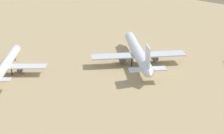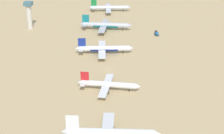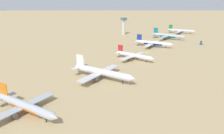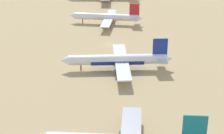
# 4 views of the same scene
# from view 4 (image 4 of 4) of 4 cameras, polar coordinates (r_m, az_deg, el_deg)

# --- Properties ---
(ground_plane) EXTENTS (1806.37, 1806.37, 0.00)m
(ground_plane) POSITION_cam_4_polar(r_m,az_deg,el_deg) (186.12, -0.61, 3.42)
(ground_plane) COLOR tan
(parked_jet_2) EXTENTS (41.94, 34.03, 12.10)m
(parked_jet_2) POSITION_cam_4_polar(r_m,az_deg,el_deg) (215.46, -0.74, 7.49)
(parked_jet_2) COLOR white
(parked_jet_2) RESTS_ON ground
(parked_jet_3) EXTENTS (46.27, 37.96, 13.46)m
(parked_jet_3) POSITION_cam_4_polar(r_m,az_deg,el_deg) (156.86, 0.95, 1.10)
(parked_jet_3) COLOR white
(parked_jet_3) RESTS_ON ground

